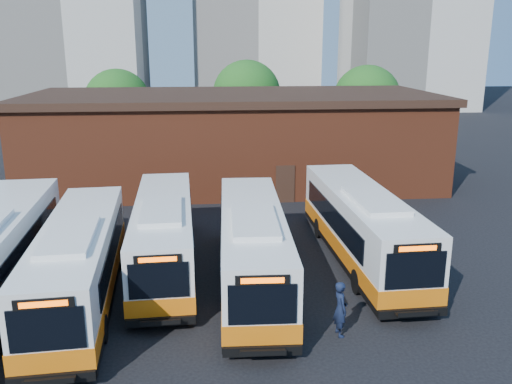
{
  "coord_description": "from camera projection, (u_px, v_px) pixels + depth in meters",
  "views": [
    {
      "loc": [
        -1.71,
        -18.83,
        9.66
      ],
      "look_at": [
        0.35,
        4.85,
        3.21
      ],
      "focal_mm": 38.0,
      "sensor_mm": 36.0,
      "label": 1
    }
  ],
  "objects": [
    {
      "name": "transit_worker",
      "position": [
        340.0,
        309.0,
        18.46
      ],
      "size": [
        0.56,
        0.77,
        1.97
      ],
      "primitive_type": "imported",
      "rotation": [
        0.0,
        0.0,
        1.71
      ],
      "color": "#111A32",
      "rests_on": "ground"
    },
    {
      "name": "bus_midwest",
      "position": [
        164.0,
        237.0,
        23.92
      ],
      "size": [
        3.01,
        11.96,
        3.23
      ],
      "rotation": [
        0.0,
        0.0,
        0.05
      ],
      "color": "white",
      "rests_on": "ground"
    },
    {
      "name": "tree_west",
      "position": [
        118.0,
        102.0,
        49.49
      ],
      "size": [
        6.0,
        6.0,
        7.65
      ],
      "color": "#382314",
      "rests_on": "ground"
    },
    {
      "name": "tree_mid",
      "position": [
        247.0,
        94.0,
        52.31
      ],
      "size": [
        6.56,
        6.56,
        8.36
      ],
      "color": "#382314",
      "rests_on": "ground"
    },
    {
      "name": "bus_east",
      "position": [
        361.0,
        228.0,
        24.81
      ],
      "size": [
        3.05,
        12.68,
        3.43
      ],
      "rotation": [
        0.0,
        0.0,
        0.04
      ],
      "color": "white",
      "rests_on": "ground"
    },
    {
      "name": "ground",
      "position": [
        258.0,
        306.0,
        20.78
      ],
      "size": [
        220.0,
        220.0,
        0.0
      ],
      "primitive_type": "plane",
      "color": "black"
    },
    {
      "name": "tree_east",
      "position": [
        367.0,
        99.0,
        50.41
      ],
      "size": [
        6.24,
        6.24,
        7.96
      ],
      "color": "#382314",
      "rests_on": "ground"
    },
    {
      "name": "bus_west",
      "position": [
        79.0,
        265.0,
        20.77
      ],
      "size": [
        3.36,
        12.23,
        3.29
      ],
      "rotation": [
        0.0,
        0.0,
        0.07
      ],
      "color": "white",
      "rests_on": "ground"
    },
    {
      "name": "bus_mideast",
      "position": [
        253.0,
        250.0,
        22.32
      ],
      "size": [
        2.89,
        12.33,
        3.34
      ],
      "rotation": [
        0.0,
        0.0,
        -0.03
      ],
      "color": "white",
      "rests_on": "ground"
    },
    {
      "name": "depot_building",
      "position": [
        233.0,
        137.0,
        39.15
      ],
      "size": [
        28.6,
        12.6,
        6.4
      ],
      "color": "brown",
      "rests_on": "ground"
    }
  ]
}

